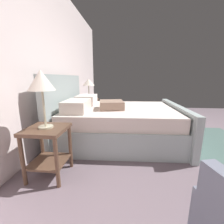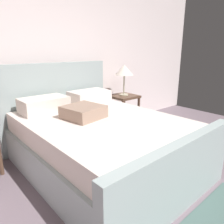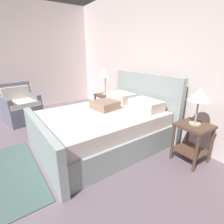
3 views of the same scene
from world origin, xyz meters
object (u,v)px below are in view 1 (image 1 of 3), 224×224
(nightstand_left, at_px, (48,144))
(nightstand_right, at_px, (89,106))
(bed, at_px, (116,122))
(table_lamp_right, at_px, (89,83))
(table_lamp_left, at_px, (41,82))

(nightstand_left, bearing_deg, nightstand_right, 2.03)
(bed, distance_m, nightstand_right, 1.41)
(nightstand_right, distance_m, table_lamp_right, 0.62)
(table_lamp_right, distance_m, table_lamp_left, 2.31)
(table_lamp_left, bearing_deg, bed, -31.89)
(bed, height_order, table_lamp_left, table_lamp_left)
(bed, bearing_deg, nightstand_right, 34.57)
(nightstand_right, bearing_deg, table_lamp_right, 80.54)
(table_lamp_right, relative_size, table_lamp_left, 0.83)
(nightstand_right, height_order, nightstand_left, same)
(bed, height_order, nightstand_left, bed)
(table_lamp_left, bearing_deg, table_lamp_right, 2.03)
(table_lamp_right, height_order, nightstand_left, table_lamp_right)
(table_lamp_right, bearing_deg, nightstand_right, -99.46)
(bed, height_order, nightstand_right, bed)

